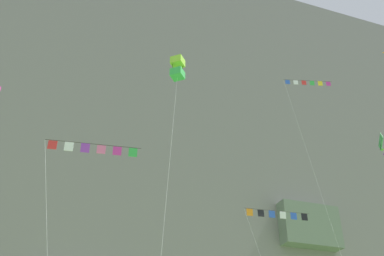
# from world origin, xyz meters

# --- Properties ---
(cliff_face) EXTENTS (180.00, 23.46, 76.92)m
(cliff_face) POSITION_xyz_m (-0.05, 65.23, 38.38)
(cliff_face) COLOR slate
(cliff_face) RESTS_ON ground
(kite_box_low_right) EXTENTS (3.15, 5.15, 24.60)m
(kite_box_low_right) POSITION_xyz_m (0.29, 21.14, 23.72)
(kite_box_low_right) COLOR #8CCC33
(kite_box_low_right) RESTS_ON ground
(kite_banner_mid_center) EXTENTS (6.01, 3.88, 18.65)m
(kite_banner_mid_center) POSITION_xyz_m (12.57, 30.74, 17.87)
(kite_banner_mid_center) COLOR black
(kite_banner_mid_center) RESTS_ON ground
(kite_banner_upper_left) EXTENTS (4.92, 2.39, 15.78)m
(kite_banner_upper_left) POSITION_xyz_m (-4.93, 19.00, 14.90)
(kite_banner_upper_left) COLOR black
(kite_banner_upper_left) RESTS_ON ground
(kite_banner_low_center) EXTENTS (5.14, 4.61, 34.05)m
(kite_banner_low_center) POSITION_xyz_m (17.83, 30.60, 32.00)
(kite_banner_low_center) COLOR black
(kite_banner_low_center) RESTS_ON ground
(kite_diamond_upper_right) EXTENTS (2.83, 5.77, 29.15)m
(kite_diamond_upper_right) POSITION_xyz_m (25.66, 30.54, 27.35)
(kite_diamond_upper_right) COLOR green
(kite_diamond_upper_right) RESTS_ON ground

